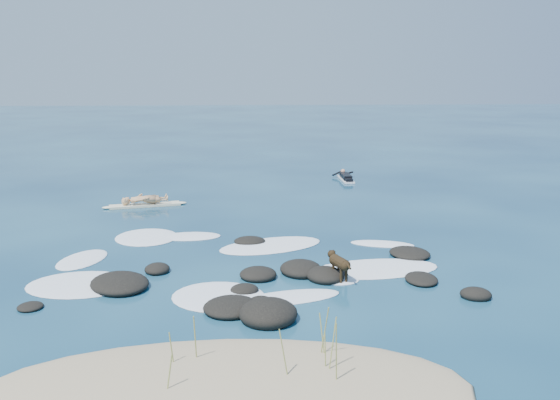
{
  "coord_description": "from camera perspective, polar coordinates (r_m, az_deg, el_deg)",
  "views": [
    {
      "loc": [
        0.42,
        -18.27,
        5.62
      ],
      "look_at": [
        1.69,
        4.0,
        0.9
      ],
      "focal_mm": 40.0,
      "sensor_mm": 36.0,
      "label": 1
    }
  ],
  "objects": [
    {
      "name": "dune_grass",
      "position": [
        11.69,
        0.07,
        -13.41
      ],
      "size": [
        3.08,
        1.45,
        1.21
      ],
      "color": "olive",
      "rests_on": "ground"
    },
    {
      "name": "sand_dune",
      "position": [
        11.54,
        -5.16,
        -17.25
      ],
      "size": [
        9.0,
        4.4,
        0.6
      ],
      "primitive_type": "ellipsoid",
      "color": "#9E8966",
      "rests_on": "ground"
    },
    {
      "name": "ground",
      "position": [
        19.12,
        -4.38,
        -5.18
      ],
      "size": [
        160.0,
        160.0,
        0.0
      ],
      "primitive_type": "plane",
      "color": "#0A2642",
      "rests_on": "ground"
    },
    {
      "name": "paddling_surfer_rig",
      "position": [
        32.15,
        6.02,
        2.09
      ],
      "size": [
        1.15,
        2.55,
        0.44
      ],
      "rotation": [
        0.0,
        0.0,
        1.59
      ],
      "color": "white",
      "rests_on": "ground"
    },
    {
      "name": "dog",
      "position": [
        16.88,
        5.39,
        -5.69
      ],
      "size": [
        0.6,
        1.19,
        0.78
      ],
      "rotation": [
        0.0,
        0.0,
        1.94
      ],
      "color": "black",
      "rests_on": "ground"
    },
    {
      "name": "reef_rocks",
      "position": [
        16.51,
        -1.36,
        -7.58
      ],
      "size": [
        11.7,
        7.6,
        0.6
      ],
      "color": "black",
      "rests_on": "ground"
    },
    {
      "name": "breaking_foam",
      "position": [
        18.44,
        -4.86,
        -5.81
      ],
      "size": [
        11.52,
        8.54,
        0.12
      ],
      "color": "white",
      "rests_on": "ground"
    },
    {
      "name": "standing_surfer_rig",
      "position": [
        26.34,
        -12.31,
        1.08
      ],
      "size": [
        3.43,
        1.27,
        1.97
      ],
      "rotation": [
        0.0,
        0.0,
        0.24
      ],
      "color": "#EFE7BF",
      "rests_on": "ground"
    }
  ]
}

